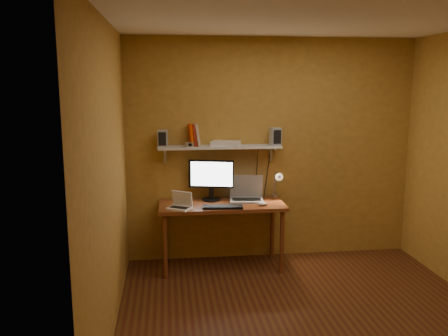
{
  "coord_description": "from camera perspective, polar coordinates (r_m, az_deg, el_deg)",
  "views": [
    {
      "loc": [
        -1.22,
        -3.83,
        2.09
      ],
      "look_at": [
        -0.62,
        1.18,
        1.17
      ],
      "focal_mm": 38.0,
      "sensor_mm": 36.0,
      "label": 1
    }
  ],
  "objects": [
    {
      "name": "monitor",
      "position": [
        5.41,
        -1.56,
        -1.18
      ],
      "size": [
        0.51,
        0.26,
        0.47
      ],
      "rotation": [
        0.0,
        0.0,
        -0.24
      ],
      "color": "black",
      "rests_on": "desk"
    },
    {
      "name": "netbook",
      "position": [
        5.11,
        -5.25,
        -4.33
      ],
      "size": [
        0.29,
        0.27,
        0.18
      ],
      "rotation": [
        0.0,
        0.0,
        -0.55
      ],
      "color": "white",
      "rests_on": "desk"
    },
    {
      "name": "room",
      "position": [
        4.1,
        10.59,
        -0.98
      ],
      "size": [
        3.44,
        3.24,
        2.64
      ],
      "color": "#4F2E14",
      "rests_on": "ground"
    },
    {
      "name": "mouse",
      "position": [
        5.24,
        4.68,
        -4.31
      ],
      "size": [
        0.11,
        0.07,
        0.04
      ],
      "primitive_type": "ellipsoid",
      "rotation": [
        0.0,
        0.0,
        0.05
      ],
      "color": "white",
      "rests_on": "desk"
    },
    {
      "name": "speaker_right",
      "position": [
        5.47,
        6.19,
        3.8
      ],
      "size": [
        0.13,
        0.13,
        0.2
      ],
      "primitive_type": "cube",
      "rotation": [
        0.0,
        0.0,
        0.18
      ],
      "color": "#96989E",
      "rests_on": "wall_shelf"
    },
    {
      "name": "speaker_left",
      "position": [
        5.34,
        -7.37,
        3.56
      ],
      "size": [
        0.12,
        0.12,
        0.19
      ],
      "primitive_type": "cube",
      "rotation": [
        0.0,
        0.0,
        -0.12
      ],
      "color": "#96989E",
      "rests_on": "wall_shelf"
    },
    {
      "name": "keyboard",
      "position": [
        5.13,
        -0.15,
        -4.71
      ],
      "size": [
        0.44,
        0.19,
        0.02
      ],
      "primitive_type": "cube",
      "rotation": [
        0.0,
        0.0,
        -0.1
      ],
      "color": "black",
      "rests_on": "desk"
    },
    {
      "name": "laptop",
      "position": [
        5.45,
        2.71,
        -3.11
      ],
      "size": [
        0.41,
        0.32,
        0.28
      ],
      "rotation": [
        0.0,
        0.0,
        -0.12
      ],
      "color": "#96989E",
      "rests_on": "desk"
    },
    {
      "name": "desk_lamp",
      "position": [
        5.5,
        6.41,
        -1.61
      ],
      "size": [
        0.09,
        0.23,
        0.38
      ],
      "color": "silver",
      "rests_on": "desk"
    },
    {
      "name": "books",
      "position": [
        5.37,
        -3.63,
        3.97
      ],
      "size": [
        0.14,
        0.17,
        0.25
      ],
      "color": "#D63900",
      "rests_on": "wall_shelf"
    },
    {
      "name": "wall_shelf",
      "position": [
        5.39,
        -0.52,
        2.52
      ],
      "size": [
        1.4,
        0.25,
        0.21
      ],
      "color": "silver",
      "rests_on": "room"
    },
    {
      "name": "desk",
      "position": [
        5.34,
        -0.28,
        -5.17
      ],
      "size": [
        1.4,
        0.6,
        0.75
      ],
      "color": "brown",
      "rests_on": "ground"
    },
    {
      "name": "shelf_camera",
      "position": [
        5.28,
        -4.16,
        2.82
      ],
      "size": [
        0.1,
        0.06,
        0.06
      ],
      "color": "silver",
      "rests_on": "wall_shelf"
    },
    {
      "name": "router",
      "position": [
        5.4,
        0.21,
        2.98
      ],
      "size": [
        0.37,
        0.3,
        0.05
      ],
      "primitive_type": "cube",
      "rotation": [
        0.0,
        0.0,
        -0.33
      ],
      "color": "white",
      "rests_on": "wall_shelf"
    }
  ]
}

